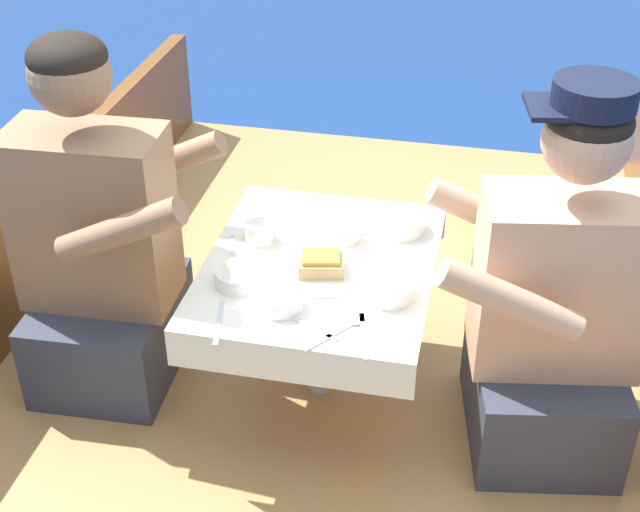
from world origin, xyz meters
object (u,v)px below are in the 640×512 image
at_px(person_port, 100,251).
at_px(person_starboard, 553,313).
at_px(sandwich, 321,263).
at_px(coffee_cup_starboard, 348,230).
at_px(coffee_cup_port, 260,232).

relative_size(person_port, person_starboard, 1.01).
height_order(sandwich, coffee_cup_starboard, coffee_cup_starboard).
relative_size(person_starboard, sandwich, 7.69).
bearing_deg(sandwich, coffee_cup_port, 147.24).
xyz_separation_m(person_port, sandwich, (0.61, -0.01, 0.05)).
height_order(person_starboard, sandwich, person_starboard).
bearing_deg(person_starboard, coffee_cup_port, -18.96).
distance_m(person_starboard, sandwich, 0.58).
relative_size(sandwich, coffee_cup_port, 1.22).
height_order(coffee_cup_port, coffee_cup_starboard, coffee_cup_starboard).
bearing_deg(coffee_cup_port, sandwich, -32.76).
height_order(person_port, sandwich, person_port).
bearing_deg(person_port, sandwich, -3.43).
bearing_deg(coffee_cup_port, coffee_cup_starboard, 12.19).
distance_m(person_starboard, coffee_cup_port, 0.79).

